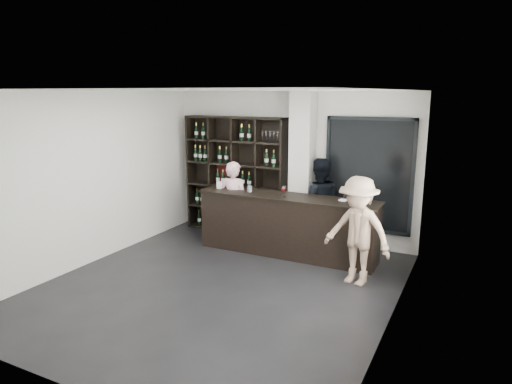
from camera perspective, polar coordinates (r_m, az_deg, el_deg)
The scene contains 12 objects.
floor at distance 7.07m, azimuth -4.57°, elevation -11.71°, with size 5.00×5.50×0.01m, color black.
wine_shelf at distance 9.40m, azimuth -2.60°, elevation 2.09°, with size 2.20×0.35×2.40m, color black, non-canonical shape.
structural_column at distance 8.64m, azimuth 5.79°, elevation 2.82°, with size 0.40×0.40×2.90m, color silver.
glass_panel at distance 8.52m, azimuth 13.88°, elevation 2.04°, with size 1.60×0.08×2.10m.
tasting_counter at distance 8.19m, azimuth 3.84°, elevation -4.17°, with size 3.30×0.68×1.09m.
taster_pink at distance 8.70m, azimuth -2.81°, elevation -1.39°, with size 0.59×0.39×1.61m, color beige.
taster_black at distance 8.58m, azimuth 7.82°, elevation -1.40°, with size 0.83×0.64×1.70m, color black.
customer at distance 7.04m, azimuth 12.59°, elevation -4.79°, with size 1.08×0.62×1.66m, color #8E735F.
wine_glass at distance 7.95m, azimuth 3.50°, elevation 0.18°, with size 0.09×0.09×0.22m, color white, non-canonical shape.
spit_cup at distance 8.34m, azimuth -0.79°, elevation 0.40°, with size 0.09×0.09×0.11m, color #ADC7D3.
napkin_stack at distance 7.81m, azimuth 10.83°, elevation -1.00°, with size 0.12×0.12×0.02m, color white.
card_stand at distance 8.64m, azimuth -4.61°, elevation 0.87°, with size 0.09×0.05×0.14m, color white.
Camera 1 is at (3.38, -5.50, 2.87)m, focal length 32.00 mm.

